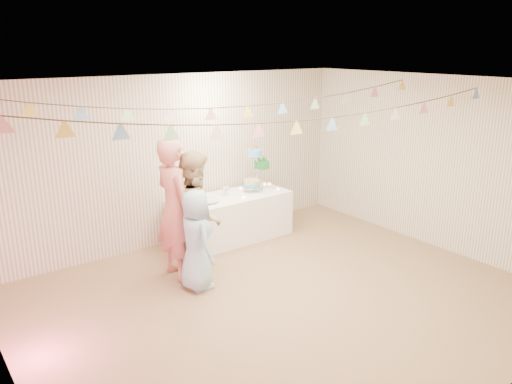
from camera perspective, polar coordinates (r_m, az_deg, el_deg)
floor at (r=6.29m, az=2.96°, el=-12.10°), size 6.00×6.00×0.00m
ceiling at (r=5.54m, az=3.36°, el=12.25°), size 6.00×6.00×0.00m
back_wall at (r=7.80m, az=-8.68°, el=3.65°), size 6.00×6.00×0.00m
front_wall at (r=4.30m, az=25.18°, el=-8.56°), size 6.00×6.00×0.00m
right_wall at (r=7.98m, az=19.99°, el=3.13°), size 5.00×5.00×0.00m
table at (r=7.96m, az=-2.90°, el=-2.95°), size 1.93×0.77×0.72m
cake_stand at (r=8.09m, az=0.06°, el=2.85°), size 0.63×0.37×0.70m
cake_bottom at (r=8.03m, az=-0.54°, el=0.79°), size 0.31×0.31×0.15m
cake_middle at (r=8.27m, az=0.69°, el=3.18°), size 0.27×0.27×0.22m
cake_top_tier at (r=7.97m, az=-0.15°, el=4.68°), size 0.25×0.25×0.19m
platter at (r=7.56m, az=-5.59°, el=-0.89°), size 0.36×0.36×0.02m
posy at (r=7.83m, az=-3.45°, el=0.29°), size 0.14×0.14×0.16m
person_adult_a at (r=6.59m, az=-9.27°, el=-1.90°), size 0.48×0.71×1.90m
person_adult_b at (r=6.66m, az=-6.83°, el=-2.52°), size 0.99×1.04×1.70m
person_child at (r=6.33m, az=-6.86°, el=-5.47°), size 0.45×0.66×1.30m
bunting_back at (r=6.44m, az=-3.07°, el=10.61°), size 5.60×1.10×0.40m
bunting_front at (r=5.42m, az=4.68°, el=9.15°), size 5.60×0.90×0.36m
tealight_0 at (r=7.32m, az=-7.49°, el=-1.70°), size 0.04×0.04×0.03m
tealight_1 at (r=7.81m, az=-5.81°, el=-0.49°), size 0.04×0.04×0.03m
tealight_2 at (r=7.72m, az=-1.42°, el=-0.60°), size 0.04×0.04×0.03m
tealight_3 at (r=8.21m, az=-1.77°, el=0.43°), size 0.04×0.04×0.03m
tealight_4 at (r=8.17m, az=2.55°, el=0.35°), size 0.04×0.04×0.03m
tealight_5 at (r=8.47m, az=1.56°, el=0.94°), size 0.04×0.04×0.03m
tealight_6 at (r=8.46m, az=1.00°, el=0.92°), size 0.04×0.04×0.03m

